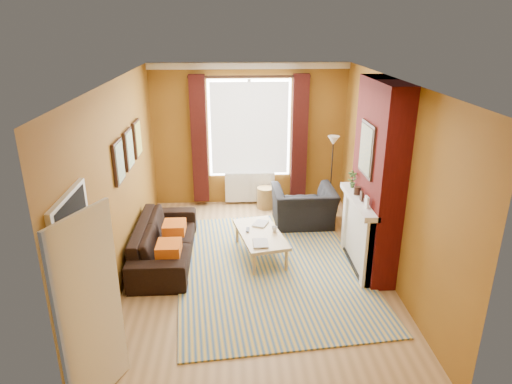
% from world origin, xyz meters
% --- Properties ---
extents(ground, '(5.50, 5.50, 0.00)m').
position_xyz_m(ground, '(0.00, 0.00, 0.00)').
color(ground, olive).
rests_on(ground, ground).
extents(room_walls, '(3.82, 5.54, 2.83)m').
position_xyz_m(room_walls, '(0.64, 0.27, 1.39)').
color(room_walls, brown).
rests_on(room_walls, ground).
extents(striped_rug, '(3.12, 4.07, 0.02)m').
position_xyz_m(striped_rug, '(0.19, 0.01, 0.01)').
color(striped_rug, '#345B8F').
rests_on(striped_rug, ground).
extents(sofa, '(0.84, 2.14, 0.62)m').
position_xyz_m(sofa, '(-1.42, 0.39, 0.31)').
color(sofa, black).
rests_on(sofa, ground).
extents(armchair, '(1.12, 0.98, 0.71)m').
position_xyz_m(armchair, '(0.93, 1.53, 0.36)').
color(armchair, black).
rests_on(armchair, ground).
extents(coffee_table, '(0.87, 1.34, 0.41)m').
position_xyz_m(coffee_table, '(0.08, 0.39, 0.37)').
color(coffee_table, tan).
rests_on(coffee_table, ground).
extents(wicker_stool, '(0.42, 0.42, 0.43)m').
position_xyz_m(wicker_stool, '(0.30, 2.40, 0.21)').
color(wicker_stool, olive).
rests_on(wicker_stool, ground).
extents(floor_lamp, '(0.27, 0.27, 1.51)m').
position_xyz_m(floor_lamp, '(1.55, 2.16, 1.19)').
color(floor_lamp, black).
rests_on(floor_lamp, ground).
extents(book_a, '(0.23, 0.31, 0.03)m').
position_xyz_m(book_a, '(-0.06, -0.01, 0.43)').
color(book_a, '#999999').
rests_on(book_a, coffee_table).
extents(book_b, '(0.30, 0.34, 0.02)m').
position_xyz_m(book_b, '(0.01, 0.75, 0.42)').
color(book_b, '#999999').
rests_on(book_b, coffee_table).
extents(mug, '(0.10, 0.10, 0.08)m').
position_xyz_m(mug, '(0.30, 0.42, 0.45)').
color(mug, '#999999').
rests_on(mug, coffee_table).
extents(tv_remote, '(0.07, 0.17, 0.02)m').
position_xyz_m(tv_remote, '(-0.12, 0.49, 0.42)').
color(tv_remote, '#252528').
rests_on(tv_remote, coffee_table).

